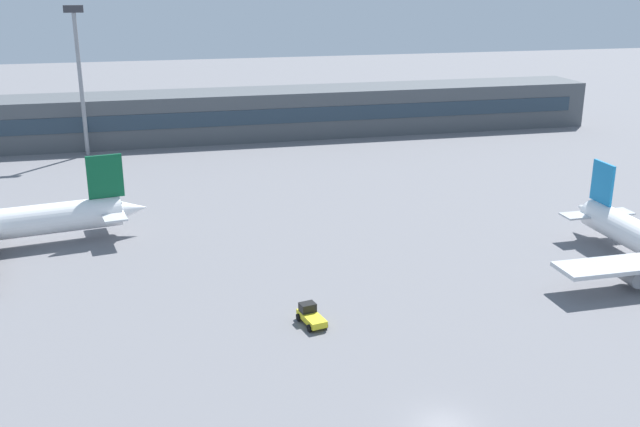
{
  "coord_description": "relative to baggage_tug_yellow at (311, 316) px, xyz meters",
  "views": [
    {
      "loc": [
        -18.93,
        -40.9,
        30.32
      ],
      "look_at": [
        0.61,
        40.0,
        3.0
      ],
      "focal_mm": 40.99,
      "sensor_mm": 36.0,
      "label": 1
    }
  ],
  "objects": [
    {
      "name": "baggage_tug_yellow",
      "position": [
        0.0,
        0.0,
        0.0
      ],
      "size": [
        2.41,
        3.83,
        1.75
      ],
      "color": "yellow",
      "rests_on": "ground_plane"
    },
    {
      "name": "terminal_building",
      "position": [
        5.64,
        81.37,
        3.7
      ],
      "size": [
        139.74,
        12.13,
        9.0
      ],
      "color": "#4C5156",
      "rests_on": "ground_plane"
    },
    {
      "name": "ground_plane",
      "position": [
        5.64,
        22.23,
        -0.8
      ],
      "size": [
        400.0,
        400.0,
        0.0
      ],
      "primitive_type": "plane",
      "color": "slate"
    },
    {
      "name": "floodlight_tower_west",
      "position": [
        -23.66,
        73.23,
        13.95
      ],
      "size": [
        3.2,
        0.8,
        25.46
      ],
      "color": "gray",
      "rests_on": "ground_plane"
    }
  ]
}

